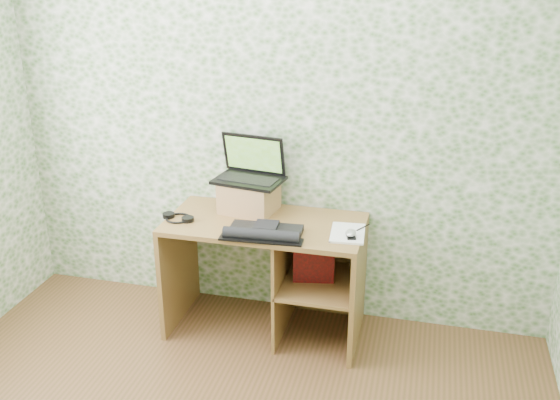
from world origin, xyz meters
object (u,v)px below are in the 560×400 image
(desk, at_px, (279,261))
(laptop, at_px, (251,170))
(riser, at_px, (249,196))
(keyboard, at_px, (264,232))
(notepad, at_px, (348,233))

(desk, xyz_separation_m, laptop, (-0.22, 0.16, 0.53))
(riser, bearing_deg, keyboard, -60.82)
(notepad, bearing_deg, riser, 158.35)
(riser, relative_size, notepad, 1.18)
(laptop, xyz_separation_m, notepad, (0.65, -0.25, -0.25))
(riser, height_order, keyboard, riser)
(desk, distance_m, riser, 0.44)
(riser, distance_m, laptop, 0.17)
(notepad, bearing_deg, desk, 164.32)
(riser, xyz_separation_m, keyboard, (0.19, -0.34, -0.07))
(desk, relative_size, keyboard, 2.48)
(keyboard, distance_m, notepad, 0.49)
(desk, relative_size, laptop, 2.68)
(laptop, bearing_deg, desk, -27.56)
(riser, xyz_separation_m, notepad, (0.65, -0.20, -0.09))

